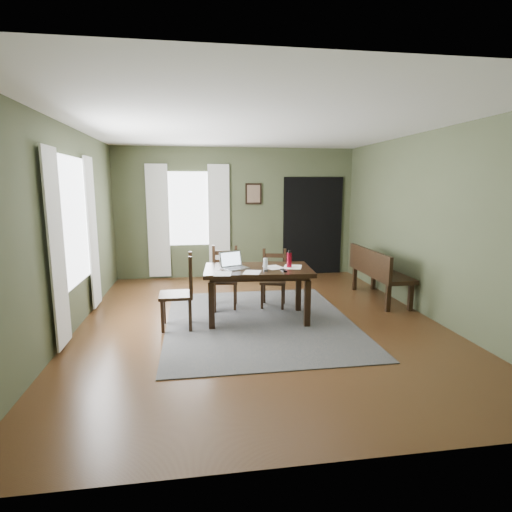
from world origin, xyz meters
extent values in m
cube|color=#492C16|center=(0.00, 0.00, -0.01)|extent=(5.00, 6.00, 0.01)
cube|color=#474E33|center=(0.00, 3.00, 1.35)|extent=(5.00, 0.02, 2.70)
cube|color=#474E33|center=(0.00, -3.00, 1.35)|extent=(5.00, 0.02, 2.70)
cube|color=#474E33|center=(-2.50, 0.00, 1.35)|extent=(0.02, 6.00, 2.70)
cube|color=#474E33|center=(2.50, 0.00, 1.35)|extent=(0.02, 6.00, 2.70)
cube|color=white|center=(0.00, 0.00, 2.70)|extent=(5.00, 6.00, 0.02)
cube|color=#434343|center=(0.00, 0.00, 0.01)|extent=(2.60, 3.20, 0.01)
cube|color=black|center=(0.00, 0.09, 0.73)|extent=(1.57, 1.02, 0.06)
cube|color=black|center=(0.00, 0.09, 0.68)|extent=(1.40, 0.84, 0.05)
cube|color=black|center=(-0.68, -0.21, 0.33)|extent=(0.09, 0.09, 0.64)
cube|color=black|center=(-0.63, 0.49, 0.33)|extent=(0.09, 0.09, 0.64)
cube|color=black|center=(0.62, -0.31, 0.33)|extent=(0.09, 0.09, 0.64)
cube|color=black|center=(0.67, 0.39, 0.33)|extent=(0.09, 0.09, 0.64)
cube|color=black|center=(-1.15, -0.10, 0.46)|extent=(0.45, 0.45, 0.04)
cube|color=black|center=(-1.33, 0.08, 0.23)|extent=(0.04, 0.04, 0.43)
cube|color=black|center=(-0.97, 0.08, 0.23)|extent=(0.04, 0.04, 0.43)
cube|color=black|center=(-1.32, -0.28, 0.23)|extent=(0.04, 0.04, 0.43)
cube|color=black|center=(-0.97, -0.28, 0.23)|extent=(0.04, 0.04, 0.43)
cube|color=black|center=(-0.95, 0.09, 0.75)|extent=(0.05, 0.05, 0.55)
cube|color=black|center=(-0.95, -0.29, 0.75)|extent=(0.05, 0.05, 0.55)
cube|color=black|center=(-0.95, -0.10, 0.60)|extent=(0.03, 0.33, 0.07)
cube|color=black|center=(-0.95, -0.10, 0.75)|extent=(0.03, 0.33, 0.07)
cube|color=black|center=(-0.95, -0.10, 0.90)|extent=(0.03, 0.33, 0.07)
cube|color=black|center=(-0.44, 0.74, 0.44)|extent=(0.47, 0.47, 0.04)
cube|color=black|center=(-0.63, 0.60, 0.22)|extent=(0.05, 0.05, 0.41)
cube|color=black|center=(-0.58, 0.93, 0.22)|extent=(0.05, 0.05, 0.41)
cube|color=black|center=(-0.29, 0.55, 0.22)|extent=(0.05, 0.05, 0.41)
cube|color=black|center=(-0.25, 0.89, 0.22)|extent=(0.05, 0.05, 0.41)
cube|color=black|center=(-0.59, 0.95, 0.71)|extent=(0.05, 0.05, 0.52)
cube|color=black|center=(-0.23, 0.91, 0.71)|extent=(0.05, 0.05, 0.52)
cube|color=black|center=(-0.41, 0.93, 0.57)|extent=(0.31, 0.07, 0.07)
cube|color=black|center=(-0.41, 0.93, 0.71)|extent=(0.31, 0.07, 0.07)
cube|color=black|center=(-0.41, 0.93, 0.85)|extent=(0.31, 0.07, 0.07)
cube|color=black|center=(0.33, 0.66, 0.42)|extent=(0.49, 0.49, 0.04)
cube|color=black|center=(0.13, 0.55, 0.21)|extent=(0.05, 0.05, 0.39)
cube|color=black|center=(0.22, 0.86, 0.21)|extent=(0.05, 0.05, 0.39)
cube|color=black|center=(0.44, 0.46, 0.21)|extent=(0.05, 0.05, 0.39)
cube|color=black|center=(0.53, 0.77, 0.21)|extent=(0.05, 0.05, 0.39)
cube|color=black|center=(0.22, 0.88, 0.67)|extent=(0.05, 0.05, 0.49)
cube|color=black|center=(0.55, 0.79, 0.67)|extent=(0.05, 0.05, 0.49)
cube|color=black|center=(0.38, 0.84, 0.54)|extent=(0.29, 0.10, 0.07)
cube|color=black|center=(0.38, 0.84, 0.67)|extent=(0.29, 0.10, 0.07)
cube|color=black|center=(0.38, 0.84, 0.80)|extent=(0.29, 0.10, 0.07)
cube|color=black|center=(2.22, 0.82, 0.46)|extent=(0.49, 1.54, 0.07)
cube|color=black|center=(2.41, 0.16, 0.21)|extent=(0.07, 0.07, 0.43)
cube|color=black|center=(2.03, 0.16, 0.21)|extent=(0.07, 0.07, 0.43)
cube|color=black|center=(2.41, 1.48, 0.21)|extent=(0.07, 0.07, 0.43)
cube|color=black|center=(2.03, 1.48, 0.21)|extent=(0.07, 0.07, 0.43)
cube|color=black|center=(2.00, 0.82, 0.68)|extent=(0.05, 1.54, 0.37)
cube|color=#B7B7BC|center=(-0.33, 0.08, 0.77)|extent=(0.41, 0.36, 0.02)
cube|color=#B7B7BC|center=(-0.38, 0.19, 0.89)|extent=(0.34, 0.20, 0.22)
cube|color=silver|center=(-0.38, 0.18, 0.89)|extent=(0.29, 0.16, 0.19)
cube|color=#3F3F42|center=(-0.33, 0.07, 0.78)|extent=(0.32, 0.25, 0.00)
cube|color=#3F3F42|center=(0.06, -0.14, 0.78)|extent=(0.05, 0.09, 0.03)
cube|color=black|center=(0.31, -0.16, 0.77)|extent=(0.06, 0.18, 0.02)
cylinder|color=silver|center=(0.10, 0.09, 0.83)|extent=(0.07, 0.07, 0.14)
cylinder|color=maroon|center=(0.45, 0.07, 0.87)|extent=(0.07, 0.07, 0.21)
cylinder|color=black|center=(0.45, 0.07, 0.99)|extent=(0.04, 0.04, 0.03)
cube|color=white|center=(-0.52, -0.22, 0.77)|extent=(0.27, 0.33, 0.00)
cube|color=white|center=(0.23, 0.10, 0.77)|extent=(0.31, 0.36, 0.00)
cube|color=white|center=(0.50, 0.08, 0.77)|extent=(0.34, 0.39, 0.00)
cube|color=white|center=(-0.13, -0.19, 0.77)|extent=(0.30, 0.34, 0.00)
cube|color=white|center=(-2.47, 0.20, 1.45)|extent=(0.01, 1.30, 1.70)
cube|color=white|center=(-1.00, 2.97, 1.45)|extent=(1.00, 0.01, 1.50)
cube|color=silver|center=(-2.44, -0.62, 1.20)|extent=(0.03, 0.48, 2.30)
cube|color=silver|center=(-2.44, 1.02, 1.20)|extent=(0.03, 0.48, 2.30)
cube|color=silver|center=(-1.62, 2.94, 1.20)|extent=(0.44, 0.03, 2.30)
cube|color=silver|center=(-0.38, 2.94, 1.20)|extent=(0.44, 0.03, 2.30)
cube|color=black|center=(0.35, 2.97, 1.75)|extent=(0.34, 0.03, 0.44)
cube|color=brown|center=(0.35, 2.96, 1.75)|extent=(0.27, 0.01, 0.36)
cube|color=black|center=(1.65, 2.97, 1.05)|extent=(1.30, 0.03, 2.10)
camera|label=1|loc=(-0.86, -5.40, 1.92)|focal=28.00mm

